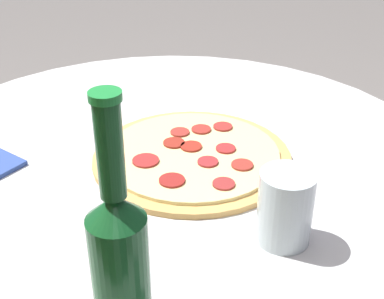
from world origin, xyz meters
TOP-DOWN VIEW (x-y plane):
  - table at (0.00, 0.00)m, footprint 0.99×0.99m
  - pizza at (-0.04, -0.02)m, footprint 0.33×0.33m
  - beer_bottle at (-0.23, 0.29)m, footprint 0.06×0.06m
  - drinking_glass at (-0.27, 0.05)m, footprint 0.07×0.07m

SIDE VIEW (x-z plane):
  - table at x=0.00m, z-range 0.19..0.88m
  - pizza at x=-0.04m, z-range 0.69..0.71m
  - drinking_glass at x=-0.27m, z-range 0.69..0.79m
  - beer_bottle at x=-0.23m, z-range 0.65..0.93m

